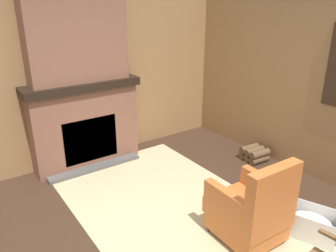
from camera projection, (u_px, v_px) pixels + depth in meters
ground_plane at (176, 247)px, 3.28m from camera, size 14.00×14.00×0.00m
wood_panel_wall_left at (76, 81)px, 4.71m from camera, size 0.06×5.44×2.47m
wood_panel_wall_back at (332, 91)px, 4.15m from camera, size 5.44×0.09×2.47m
fireplace_hearth at (85, 125)px, 4.75m from camera, size 0.58×1.63×1.26m
chimney_breast at (77, 38)px, 4.32m from camera, size 0.32×1.34×1.18m
area_rug at (184, 219)px, 3.69m from camera, size 3.68×1.96×0.01m
armchair at (251, 211)px, 3.27m from camera, size 0.70×0.63×0.94m
firewood_stack at (254, 154)px, 5.04m from camera, size 0.37×0.36×0.21m
laundry_basket at (311, 223)px, 3.40m from camera, size 0.60×0.49×0.30m
oil_lamp_vase at (52, 76)px, 4.32m from camera, size 0.12×0.12×0.31m
storage_case at (120, 70)px, 4.87m from camera, size 0.16×0.23×0.15m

